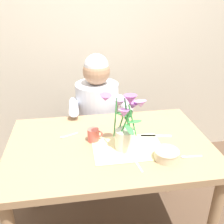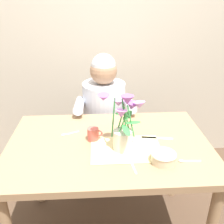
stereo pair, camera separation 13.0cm
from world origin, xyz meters
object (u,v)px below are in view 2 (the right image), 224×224
(flower_vase, at_px, (123,124))
(ceramic_mug, at_px, (93,134))
(seated_person, at_px, (104,122))
(dinner_knife, at_px, (157,138))
(ceramic_bowl, at_px, (163,157))

(flower_vase, xyz_separation_m, ceramic_mug, (-0.17, 0.11, -0.12))
(flower_vase, distance_m, ceramic_mug, 0.23)
(seated_person, relative_size, dinner_knife, 5.97)
(dinner_knife, bearing_deg, flower_vase, -145.79)
(seated_person, distance_m, dinner_knife, 0.68)
(seated_person, xyz_separation_m, flower_vase, (0.09, -0.68, 0.34))
(seated_person, distance_m, ceramic_bowl, 0.89)
(seated_person, relative_size, flower_vase, 3.24)
(seated_person, xyz_separation_m, dinner_knife, (0.31, -0.58, 0.18))
(seated_person, xyz_separation_m, ceramic_bowl, (0.29, -0.82, 0.21))
(dinner_knife, height_order, ceramic_mug, ceramic_mug)
(seated_person, bearing_deg, ceramic_bowl, -72.18)
(flower_vase, bearing_deg, seated_person, 97.23)
(flower_vase, distance_m, dinner_knife, 0.29)
(seated_person, height_order, flower_vase, seated_person)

